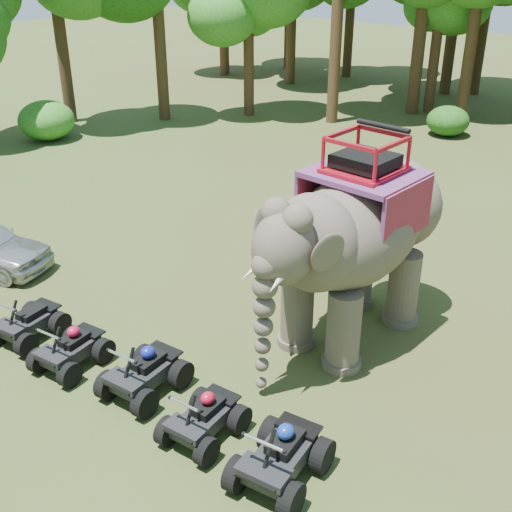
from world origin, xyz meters
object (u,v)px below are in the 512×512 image
(elephant, at_px, (356,239))
(atv_2, at_px, (144,367))
(atv_0, at_px, (27,317))
(atv_1, at_px, (70,344))
(atv_3, at_px, (203,413))
(atv_4, at_px, (281,450))

(elephant, distance_m, atv_2, 5.28)
(atv_0, bearing_deg, elephant, 32.83)
(atv_1, xyz_separation_m, atv_3, (3.71, 0.01, 0.00))
(atv_3, distance_m, atv_4, 1.72)
(atv_1, height_order, atv_3, atv_3)
(atv_0, relative_size, atv_2, 0.92)
(elephant, bearing_deg, atv_3, -89.43)
(atv_2, bearing_deg, atv_4, -7.44)
(atv_0, xyz_separation_m, atv_3, (5.36, -0.12, -0.00))
(elephant, relative_size, atv_1, 3.72)
(elephant, bearing_deg, atv_2, -111.20)
(elephant, distance_m, atv_1, 6.57)
(elephant, height_order, atv_3, elephant)
(atv_4, bearing_deg, atv_0, 174.03)
(elephant, distance_m, atv_3, 5.07)
(atv_0, distance_m, atv_3, 5.36)
(atv_4, bearing_deg, atv_3, 174.65)
(atv_3, relative_size, atv_4, 0.88)
(atv_3, bearing_deg, atv_2, 168.59)
(elephant, bearing_deg, atv_4, -68.93)
(atv_0, height_order, atv_2, atv_2)
(atv_4, bearing_deg, elephant, 99.87)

